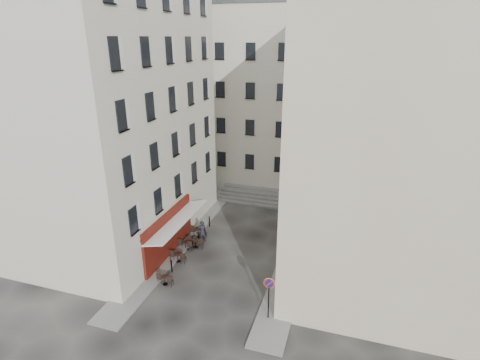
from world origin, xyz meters
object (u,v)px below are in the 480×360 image
at_px(no_parking_sign, 269,291).
at_px(bistro_table_b, 178,256).
at_px(pedestrian, 202,232).
at_px(bistro_table_a, 165,279).

xyz_separation_m(no_parking_sign, bistro_table_b, (-7.55, 3.82, -1.52)).
distance_m(no_parking_sign, pedestrian, 9.88).
bearing_deg(bistro_table_b, bistro_table_a, -81.85).
distance_m(bistro_table_a, bistro_table_b, 2.72).
height_order(no_parking_sign, bistro_table_b, no_parking_sign).
xyz_separation_m(no_parking_sign, bistro_table_a, (-7.17, 1.13, -1.56)).
distance_m(no_parking_sign, bistro_table_b, 8.60).
xyz_separation_m(bistro_table_b, pedestrian, (0.58, 3.10, 0.49)).
height_order(no_parking_sign, pedestrian, no_parking_sign).
xyz_separation_m(no_parking_sign, pedestrian, (-6.97, 6.92, -1.04)).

